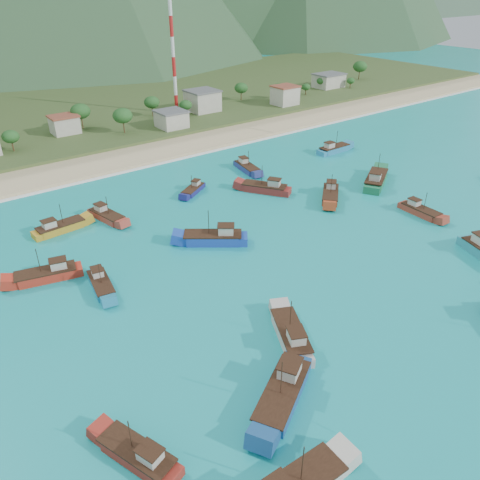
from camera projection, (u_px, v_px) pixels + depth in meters
ground at (329, 292)px, 74.99m from camera, size 600.00×600.00×0.00m
beach at (120, 159)px, 129.86m from camera, size 400.00×18.00×1.20m
land at (49, 115)px, 172.22m from camera, size 400.00×110.00×2.40m
surf_line at (135, 169)px, 123.26m from camera, size 400.00×2.50×0.08m
village at (104, 120)px, 147.07m from camera, size 214.62×26.82×7.64m
vegetation at (85, 121)px, 145.24m from camera, size 277.34×25.79×8.65m
radio_tower at (173, 57)px, 158.64m from camera, size 1.20×1.20×37.97m
boat_0 at (101, 285)px, 75.74m from camera, size 4.19×9.55×5.45m
boat_4 at (107, 216)px, 97.26m from camera, size 4.85×10.27×5.84m
boat_5 at (247, 168)px, 121.96m from camera, size 4.77×10.49×5.98m
boat_6 at (60, 228)px, 92.60m from camera, size 10.52×3.89×6.09m
boat_7 at (265, 189)px, 109.66m from camera, size 9.27×11.57×6.86m
boat_13 at (420, 211)px, 99.40m from camera, size 3.41×9.76×5.68m
boat_14 at (334, 150)px, 134.79m from camera, size 10.96×3.25×6.47m
boat_16 at (376, 180)px, 113.57m from camera, size 13.55×10.08×7.89m
boat_17 at (138, 456)px, 48.58m from camera, size 6.10×10.32×5.86m
boat_24 at (283, 394)px, 55.43m from camera, size 12.71×9.40×7.40m
boat_26 at (330, 195)px, 106.40m from camera, size 10.58×9.89×6.62m
boat_28 at (291, 336)px, 64.60m from camera, size 7.87×11.43×6.57m
boat_29 at (214, 239)px, 88.49m from camera, size 11.99×10.29×7.26m
boat_30 at (193, 190)px, 109.62m from camera, size 8.44×6.51×4.96m
boat_31 at (48, 275)px, 77.88m from camera, size 11.35×5.73×6.44m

